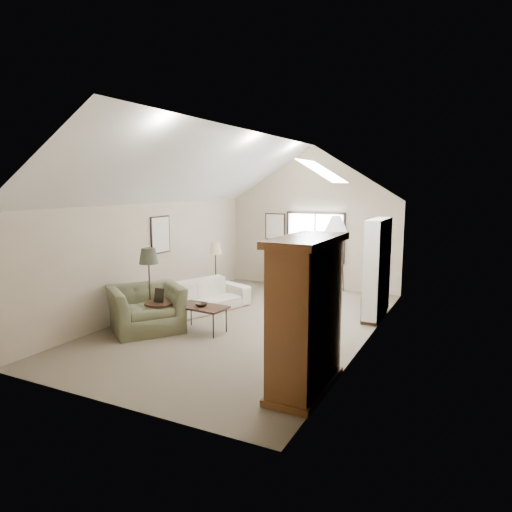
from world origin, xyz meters
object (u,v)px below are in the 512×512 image
at_px(armchair_far, 292,271).
at_px(coffee_table, 202,319).
at_px(side_chair, 296,279).
at_px(armchair_near, 146,308).
at_px(side_table, 160,317).
at_px(armoire, 306,315).
at_px(sofa, 200,296).

xyz_separation_m(armchair_far, coffee_table, (-0.11, -4.56, -0.21)).
bearing_deg(side_chair, coffee_table, -98.98).
distance_m(armchair_near, side_table, 0.33).
xyz_separation_m(armoire, coffee_table, (-2.77, 1.54, -0.84)).
xyz_separation_m(armchair_near, coffee_table, (1.04, 0.42, -0.19)).
bearing_deg(side_chair, armchair_near, -111.83).
xyz_separation_m(sofa, side_chair, (1.49, 2.29, 0.12)).
relative_size(armchair_near, coffee_table, 1.34).
height_order(sofa, armchair_near, armchair_near).
bearing_deg(armchair_near, armchair_far, 23.33).
bearing_deg(coffee_table, armoire, -29.10).
distance_m(armchair_near, coffee_table, 1.14).
distance_m(armoire, side_table, 3.81).
bearing_deg(side_chair, armchair_far, 117.84).
height_order(armchair_far, side_table, armchair_far).
relative_size(armoire, armchair_far, 2.11).
xyz_separation_m(sofa, armchair_near, (-0.18, -1.67, 0.10)).
height_order(armchair_near, coffee_table, armchair_near).
bearing_deg(armchair_far, sofa, 81.07).
bearing_deg(sofa, armoire, -107.60).
bearing_deg(armchair_far, side_chair, 124.17).
xyz_separation_m(sofa, coffee_table, (0.86, -1.25, -0.09)).
relative_size(sofa, armchair_near, 1.73).
bearing_deg(armoire, coffee_table, 150.90).
distance_m(sofa, side_chair, 2.73).
height_order(armchair_far, coffee_table, armchair_far).
height_order(armoire, armchair_far, armoire).
bearing_deg(side_chair, sofa, -122.00).
distance_m(sofa, armchair_near, 1.68).
distance_m(armoire, side_chair, 5.54).
bearing_deg(armchair_near, side_chair, 13.46).
distance_m(sofa, armchair_far, 3.46).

